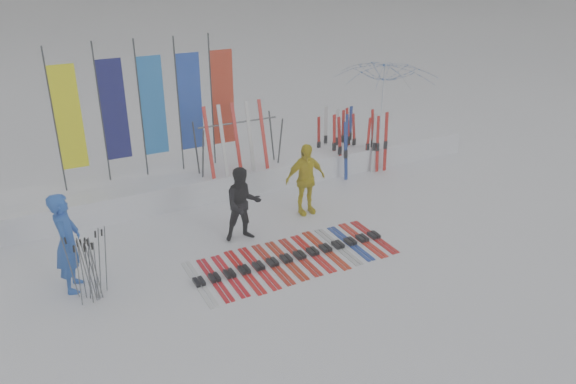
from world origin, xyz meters
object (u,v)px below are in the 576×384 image
person_blue (67,243)px  person_yellow (305,179)px  ski_row (292,257)px  ski_rack (239,138)px  person_black (243,204)px  tent_canopy (384,106)px

person_blue → person_yellow: 5.24m
ski_row → ski_rack: 3.80m
ski_row → ski_rack: size_ratio=1.98×
person_blue → ski_row: 4.16m
person_blue → person_black: (3.44, 0.29, -0.14)m
tent_canopy → ski_rack: tent_canopy is taller
tent_canopy → ski_rack: bearing=-169.8°
person_black → ski_row: bearing=-58.2°
person_yellow → tent_canopy: (4.09, 2.71, 0.51)m
person_yellow → tent_canopy: 4.93m
ski_row → person_yellow: bearing=54.3°
person_blue → person_yellow: person_blue is taller
ski_rack → person_blue: bearing=-148.9°
person_blue → person_yellow: (5.18, 0.79, -0.10)m
person_black → tent_canopy: size_ratio=0.53×
person_black → ski_rack: size_ratio=0.78×
tent_canopy → ski_rack: (-4.93, -0.89, 0.04)m
person_blue → person_black: bearing=-67.4°
tent_canopy → person_blue: bearing=-159.3°
person_blue → ski_rack: 5.08m
ski_rack → tent_canopy: bearing=10.2°
person_yellow → tent_canopy: tent_canopy is taller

